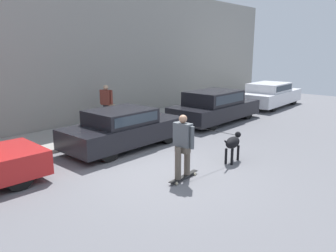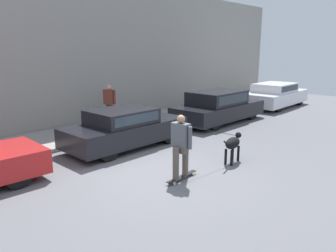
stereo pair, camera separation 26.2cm
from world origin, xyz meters
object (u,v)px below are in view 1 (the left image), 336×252
object	(u,v)px
skateboarder	(183,144)
pedestrian_with_bag	(107,103)
dog	(233,143)
parked_car_3	(270,95)
parked_car_2	(215,107)
parked_car_1	(124,129)

from	to	relation	value
skateboarder	pedestrian_with_bag	world-z (taller)	pedestrian_with_bag
dog	skateboarder	world-z (taller)	skateboarder
parked_car_3	pedestrian_with_bag	bearing A→B (deg)	162.48
parked_car_2	pedestrian_with_bag	distance (m)	4.60
parked_car_1	parked_car_3	bearing A→B (deg)	0.10
parked_car_1	parked_car_2	bearing A→B (deg)	0.10
parked_car_3	dog	xyz separation A→B (m)	(-9.37, -3.31, -0.10)
pedestrian_with_bag	parked_car_3	bearing A→B (deg)	144.76
skateboarder	parked_car_1	bearing A→B (deg)	71.50
dog	pedestrian_with_bag	distance (m)	5.93
parked_car_2	pedestrian_with_bag	world-z (taller)	pedestrian_with_bag
parked_car_1	skateboarder	xyz separation A→B (m)	(-0.84, -3.12, 0.30)
parked_car_3	pedestrian_with_bag	size ratio (longest dim) A/B	2.88
parked_car_1	skateboarder	world-z (taller)	skateboarder
parked_car_3	pedestrian_with_bag	distance (m)	9.49
parked_car_1	dog	distance (m)	3.49
dog	parked_car_3	bearing A→B (deg)	9.98
parked_car_3	dog	size ratio (longest dim) A/B	4.25
parked_car_2	dog	world-z (taller)	parked_car_2
pedestrian_with_bag	parked_car_2	bearing A→B (deg)	126.16
parked_car_3	pedestrian_with_bag	world-z (taller)	pedestrian_with_bag
dog	skateboarder	xyz separation A→B (m)	(-1.94, 0.19, 0.37)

